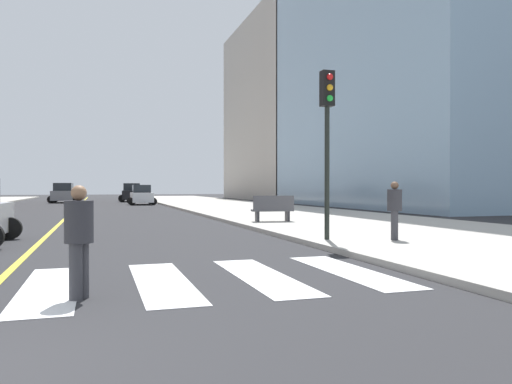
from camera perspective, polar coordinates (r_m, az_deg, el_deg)
sidewalk_kerb_east at (r=26.89m, az=5.56°, el=-2.77°), size 10.00×120.00×0.15m
lane_divider_paint at (r=44.74m, az=-19.69°, el=-1.56°), size 0.16×80.00×0.01m
parking_garage_concrete at (r=68.99m, az=6.10°, el=9.05°), size 18.00×24.00×23.63m
car_gray_second at (r=55.89m, az=-21.13°, el=-0.16°), size 3.02×4.71×2.06m
car_black_third at (r=57.67m, az=-14.05°, el=-0.12°), size 2.99×4.69×2.06m
car_white_fourth at (r=47.66m, az=-12.95°, el=-0.38°), size 2.58×4.13×1.84m
traffic_light_near_corner at (r=14.39m, az=8.16°, el=8.03°), size 0.36×0.41×4.78m
park_bench at (r=21.56m, az=1.93°, el=-1.96°), size 1.84×0.72×1.12m
pedestrian_crossing at (r=7.74m, az=-19.58°, el=-4.81°), size 0.41×0.41×1.67m
pedestrian_waiting_east at (r=14.55m, az=15.56°, el=-1.74°), size 0.41×0.41×1.65m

